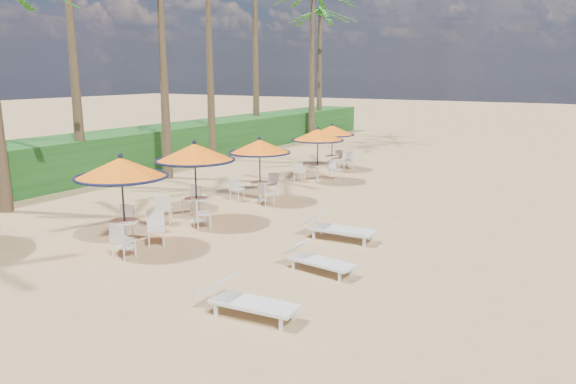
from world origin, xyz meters
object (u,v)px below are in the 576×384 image
object	(u,v)px
station_1	(193,162)
lounger_far	(335,227)
station_2	(260,154)
station_4	(334,136)
station_0	(123,179)
station_3	(318,140)
lounger_mid	(315,258)
lounger_near	(245,299)

from	to	relation	value
station_1	lounger_far	distance (m)	4.73
station_2	station_4	bearing A→B (deg)	95.33
station_0	lounger_far	xyz separation A→B (m)	(4.33, 3.40, -1.45)
station_3	station_4	distance (m)	3.12
station_0	lounger_mid	bearing A→B (deg)	10.30
station_2	lounger_mid	size ratio (longest dim) A/B	1.22
lounger_far	station_2	bearing A→B (deg)	143.45
station_3	station_1	bearing A→B (deg)	-91.00
station_1	lounger_mid	bearing A→B (deg)	-20.85
station_2	lounger_mid	distance (m)	7.51
station_1	station_2	distance (m)	3.42
station_4	lounger_mid	size ratio (longest dim) A/B	1.15
station_0	station_3	bearing A→B (deg)	89.99
lounger_near	lounger_mid	world-z (taller)	lounger_near
lounger_near	station_3	bearing A→B (deg)	108.01
station_1	station_3	bearing A→B (deg)	89.00
station_1	lounger_mid	world-z (taller)	station_1
station_1	station_3	distance (m)	7.73
station_1	station_4	size ratio (longest dim) A/B	1.17
lounger_mid	lounger_far	bearing A→B (deg)	113.58
station_2	station_4	size ratio (longest dim) A/B	1.06
station_1	lounger_far	size ratio (longest dim) A/B	1.19
station_1	lounger_mid	size ratio (longest dim) A/B	1.34
station_0	lounger_mid	size ratio (longest dim) A/B	1.32
station_0	lounger_far	world-z (taller)	station_0
lounger_near	lounger_far	size ratio (longest dim) A/B	0.95
station_0	station_2	bearing A→B (deg)	90.27
station_4	station_3	bearing A→B (deg)	-76.71
station_3	lounger_far	bearing A→B (deg)	-59.06
station_0	station_4	xyz separation A→B (m)	(-0.72, 13.64, -0.24)
station_1	lounger_near	size ratio (longest dim) A/B	1.26
station_2	station_4	xyz separation A→B (m)	(-0.69, 7.35, -0.10)
lounger_far	lounger_mid	bearing A→B (deg)	-77.01
station_3	station_0	bearing A→B (deg)	-90.01
station_1	lounger_near	bearing A→B (deg)	-42.71
station_3	station_4	bearing A→B (deg)	103.29
station_2	lounger_near	distance (m)	9.72
station_4	lounger_mid	world-z (taller)	station_4
lounger_mid	station_1	bearing A→B (deg)	166.86
lounger_near	lounger_mid	size ratio (longest dim) A/B	1.07
station_1	lounger_near	world-z (taller)	station_1
station_2	lounger_near	world-z (taller)	station_2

